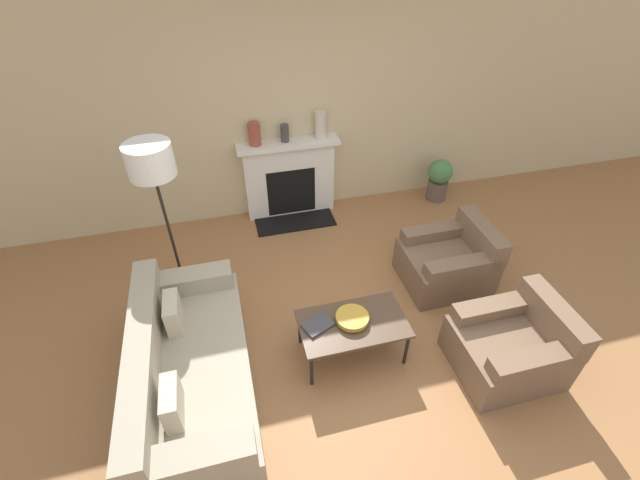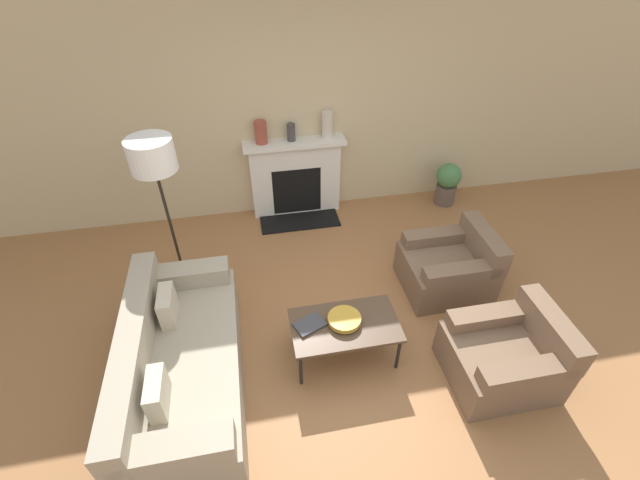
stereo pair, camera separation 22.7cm
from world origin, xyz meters
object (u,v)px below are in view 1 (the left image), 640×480
at_px(coffee_table, 353,325).
at_px(mantel_vase_left, 254,134).
at_px(mantel_vase_center_right, 320,125).
at_px(potted_plant, 439,178).
at_px(armchair_far, 449,261).
at_px(fireplace, 290,179).
at_px(mantel_vase_center_left, 285,133).
at_px(armchair_near, 512,346).
at_px(book, 318,325).
at_px(bowl, 352,318).
at_px(floor_lamp, 153,173).
at_px(couch, 190,372).

xyz_separation_m(coffee_table, mantel_vase_left, (-0.47, 2.42, 0.78)).
height_order(mantel_vase_center_right, potted_plant, mantel_vase_center_right).
bearing_deg(armchair_far, mantel_vase_center_right, -150.66).
height_order(fireplace, mantel_vase_center_right, mantel_vase_center_right).
relative_size(fireplace, mantel_vase_center_left, 5.93).
bearing_deg(fireplace, mantel_vase_left, 177.75).
height_order(mantel_vase_left, potted_plant, mantel_vase_left).
xyz_separation_m(armchair_near, armchair_far, (0.00, 1.15, 0.00)).
relative_size(fireplace, book, 4.14).
bearing_deg(mantel_vase_center_left, potted_plant, -5.67).
bearing_deg(coffee_table, fireplace, 91.93).
relative_size(coffee_table, mantel_vase_center_left, 4.48).
bearing_deg(potted_plant, armchair_near, -103.56).
bearing_deg(potted_plant, mantel_vase_center_left, 174.33).
bearing_deg(armchair_far, book, -68.80).
distance_m(fireplace, book, 2.38).
bearing_deg(mantel_vase_center_right, bowl, -97.92).
distance_m(floor_lamp, mantel_vase_center_left, 1.83).
relative_size(bowl, mantel_vase_center_right, 0.90).
bearing_deg(fireplace, couch, -118.40).
bearing_deg(floor_lamp, potted_plant, 15.32).
bearing_deg(mantel_vase_center_right, coffee_table, -97.81).
relative_size(bowl, floor_lamp, 0.17).
distance_m(couch, bowl, 1.43).
relative_size(armchair_far, coffee_table, 0.93).
bearing_deg(mantel_vase_left, armchair_far, -44.36).
bearing_deg(book, floor_lamp, 111.67).
bearing_deg(book, mantel_vase_center_left, 62.68).
bearing_deg(couch, potted_plant, -55.99).
bearing_deg(potted_plant, mantel_vase_left, 175.17).
xyz_separation_m(fireplace, armchair_far, (1.40, -1.73, -0.23)).
bearing_deg(floor_lamp, fireplace, 38.79).
xyz_separation_m(couch, armchair_far, (2.74, 0.74, -0.04)).
bearing_deg(mantel_vase_left, mantel_vase_center_right, 0.00).
relative_size(mantel_vase_center_left, potted_plant, 0.36).
xyz_separation_m(fireplace, couch, (-1.34, -2.48, -0.20)).
bearing_deg(mantel_vase_left, potted_plant, -4.83).
xyz_separation_m(fireplace, bowl, (0.08, -2.38, -0.04)).
relative_size(armchair_far, book, 2.90).
distance_m(fireplace, bowl, 2.39).
xyz_separation_m(book, mantel_vase_left, (-0.17, 2.38, 0.73)).
height_order(mantel_vase_center_left, mantel_vase_center_right, mantel_vase_center_right).
bearing_deg(bowl, mantel_vase_center_right, 82.08).
bearing_deg(potted_plant, coffee_table, -131.58).
distance_m(book, mantel_vase_center_right, 2.58).
bearing_deg(mantel_vase_center_right, floor_lamp, -147.76).
xyz_separation_m(coffee_table, potted_plant, (1.97, 2.22, -0.06)).
xyz_separation_m(armchair_near, floor_lamp, (-2.82, 1.75, 1.16)).
relative_size(bowl, mantel_vase_left, 1.08).
bearing_deg(couch, book, -84.23).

